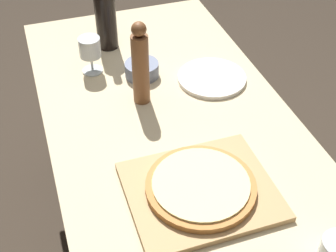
# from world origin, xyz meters

# --- Properties ---
(dining_table) EXTENTS (0.75, 1.50, 0.73)m
(dining_table) POSITION_xyz_m (0.00, 0.00, 0.63)
(dining_table) COLOR #CCB78E
(dining_table) RESTS_ON ground_plane
(cutting_board) EXTENTS (0.38, 0.32, 0.02)m
(cutting_board) POSITION_xyz_m (-0.02, -0.29, 0.74)
(cutting_board) COLOR tan
(cutting_board) RESTS_ON dining_table
(pizza) EXTENTS (0.28, 0.28, 0.02)m
(pizza) POSITION_xyz_m (-0.02, -0.29, 0.76)
(pizza) COLOR #BC7A3D
(pizza) RESTS_ON cutting_board
(wine_bottle) EXTENTS (0.08, 0.08, 0.35)m
(wine_bottle) POSITION_xyz_m (-0.09, 0.49, 0.88)
(wine_bottle) COLOR black
(wine_bottle) RESTS_ON dining_table
(pepper_mill) EXTENTS (0.05, 0.05, 0.28)m
(pepper_mill) POSITION_xyz_m (-0.06, 0.13, 0.87)
(pepper_mill) COLOR brown
(pepper_mill) RESTS_ON dining_table
(wine_glass) EXTENTS (0.07, 0.07, 0.13)m
(wine_glass) POSITION_xyz_m (-0.18, 0.35, 0.82)
(wine_glass) COLOR silver
(wine_glass) RESTS_ON dining_table
(small_bowl) EXTENTS (0.12, 0.12, 0.05)m
(small_bowl) POSITION_xyz_m (-0.02, 0.27, 0.76)
(small_bowl) COLOR slate
(small_bowl) RESTS_ON dining_table
(dinner_plate) EXTENTS (0.23, 0.23, 0.01)m
(dinner_plate) POSITION_xyz_m (0.20, 0.17, 0.74)
(dinner_plate) COLOR silver
(dinner_plate) RESTS_ON dining_table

